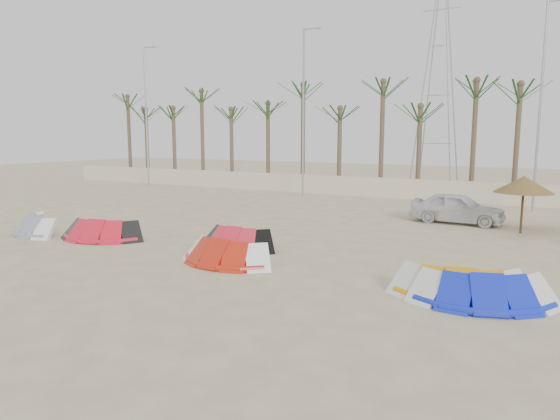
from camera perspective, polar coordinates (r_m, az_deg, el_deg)
The scene contains 15 objects.
ground at distance 14.21m, azimuth -11.95°, elevation -8.34°, with size 120.00×120.00×0.00m, color beige.
boundary_wall at distance 33.63m, azimuth 13.36°, elevation 2.42°, with size 60.00×0.30×1.30m, color beige.
palm_line at distance 34.81m, azimuth 15.46°, elevation 12.10°, with size 52.00×4.00×7.70m.
lamp_a at distance 41.89m, azimuth -15.01°, elevation 10.53°, with size 1.25×0.14×11.00m.
lamp_b at distance 33.76m, azimuth 2.73°, elevation 11.36°, with size 1.25×0.14×11.00m.
lamp_c at distance 30.28m, azimuth 27.68°, elevation 10.75°, with size 1.25×0.14×11.00m.
pylon at distance 39.26m, azimuth 17.12°, elevation 2.16°, with size 3.00×3.00×14.00m, color #A5A8AD, non-canonical shape.
kite_grey at distance 23.37m, azimuth -25.48°, elevation -1.33°, with size 3.60×2.56×0.90m.
kite_red_left at distance 21.02m, azimuth -19.18°, elevation -1.99°, with size 3.66×2.27×0.90m.
kite_red_mid at distance 18.29m, azimuth -4.56°, elevation -3.06°, with size 3.00×1.59×0.90m.
kite_red_right at distance 16.26m, azimuth -5.76°, elevation -4.53°, with size 3.37×1.68×0.90m.
kite_orange at distance 13.73m, azimuth 20.18°, elevation -7.46°, with size 3.62×2.12×0.90m.
kite_blue at distance 13.41m, azimuth 22.39°, elevation -7.95°, with size 3.72×2.42×0.90m.
parasol_left at distance 23.06m, azimuth 26.10°, elevation 2.64°, with size 2.38×2.38×2.42m.
car at distance 24.77m, azimuth 19.62°, elevation 0.22°, with size 1.70×4.21×1.44m, color silver.
Camera 1 is at (9.00, -10.22, 4.07)m, focal length 32.00 mm.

